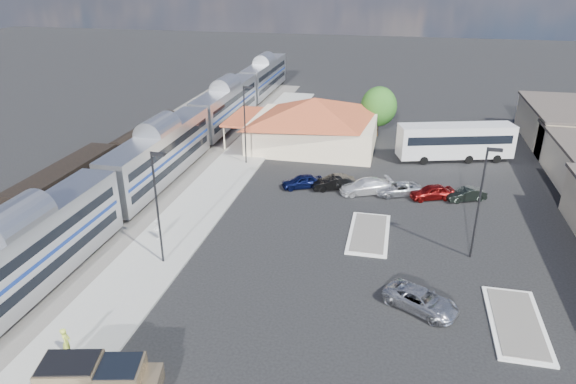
% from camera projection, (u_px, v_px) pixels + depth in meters
% --- Properties ---
extents(ground, '(280.00, 280.00, 0.00)m').
position_uv_depth(ground, '(318.00, 241.00, 42.38)').
color(ground, black).
rests_on(ground, ground).
extents(railbed, '(16.00, 100.00, 0.12)m').
position_uv_depth(railbed, '(133.00, 183.00, 53.63)').
color(railbed, '#4C4944').
rests_on(railbed, ground).
extents(platform, '(5.50, 92.00, 0.18)m').
position_uv_depth(platform, '(207.00, 198.00, 50.06)').
color(platform, gray).
rests_on(platform, ground).
extents(passenger_train, '(3.00, 104.00, 5.55)m').
position_uv_depth(passenger_train, '(161.00, 156.00, 52.83)').
color(passenger_train, silver).
rests_on(passenger_train, ground).
extents(freight_cars, '(2.80, 46.00, 4.00)m').
position_uv_depth(freight_cars, '(67.00, 188.00, 47.65)').
color(freight_cars, black).
rests_on(freight_cars, ground).
extents(station_depot, '(18.35, 12.24, 6.20)m').
position_uv_depth(station_depot, '(314.00, 122.00, 63.47)').
color(station_depot, beige).
rests_on(station_depot, ground).
extents(traffic_island_south, '(3.30, 7.50, 0.21)m').
position_uv_depth(traffic_island_south, '(369.00, 233.00, 43.34)').
color(traffic_island_south, silver).
rests_on(traffic_island_south, ground).
extents(traffic_island_north, '(3.30, 7.50, 0.21)m').
position_uv_depth(traffic_island_north, '(516.00, 323.00, 32.44)').
color(traffic_island_north, silver).
rests_on(traffic_island_north, ground).
extents(lamp_plat_s, '(1.08, 0.25, 9.00)m').
position_uv_depth(lamp_plat_s, '(158.00, 200.00, 37.01)').
color(lamp_plat_s, black).
rests_on(lamp_plat_s, ground).
extents(lamp_plat_n, '(1.08, 0.25, 9.00)m').
position_uv_depth(lamp_plat_n, '(245.00, 119.00, 56.68)').
color(lamp_plat_n, black).
rests_on(lamp_plat_n, ground).
extents(lamp_lot, '(1.08, 0.25, 9.00)m').
position_uv_depth(lamp_lot, '(482.00, 195.00, 37.86)').
color(lamp_lot, black).
rests_on(lamp_lot, ground).
extents(tree_depot, '(4.71, 4.71, 6.63)m').
position_uv_depth(tree_depot, '(379.00, 106.00, 66.99)').
color(tree_depot, '#382314').
rests_on(tree_depot, ground).
extents(pickup_truck, '(6.61, 3.65, 2.16)m').
position_uv_depth(pickup_truck, '(99.00, 380.00, 26.69)').
color(pickup_truck, '#937C5A').
rests_on(pickup_truck, ground).
extents(suv, '(5.50, 4.48, 1.39)m').
position_uv_depth(suv, '(421.00, 300.00, 33.64)').
color(suv, '#A2A4AA').
rests_on(suv, ground).
extents(coach_bus, '(13.44, 6.43, 4.23)m').
position_uv_depth(coach_bus, '(456.00, 140.00, 59.16)').
color(coach_bus, white).
rests_on(coach_bus, ground).
extents(person_a, '(0.71, 0.83, 1.92)m').
position_uv_depth(person_a, '(66.00, 342.00, 29.20)').
color(person_a, '#B4C93E').
rests_on(person_a, platform).
extents(person_b, '(0.77, 0.91, 1.66)m').
position_uv_depth(person_b, '(157.00, 229.00, 42.06)').
color(person_b, silver).
rests_on(person_b, platform).
extents(parked_car_a, '(4.52, 3.22, 1.43)m').
position_uv_depth(parked_car_a, '(302.00, 181.00, 52.26)').
color(parked_car_a, '#0B123A').
rests_on(parked_car_a, ground).
extents(parked_car_b, '(4.67, 2.96, 1.45)m').
position_uv_depth(parked_car_b, '(334.00, 183.00, 51.90)').
color(parked_car_b, black).
rests_on(parked_car_b, ground).
extents(parked_car_c, '(5.59, 3.98, 1.50)m').
position_uv_depth(parked_car_c, '(365.00, 186.00, 50.99)').
color(parked_car_c, white).
rests_on(parked_car_c, ground).
extents(parked_car_d, '(5.04, 3.64, 1.27)m').
position_uv_depth(parked_car_d, '(398.00, 189.00, 50.68)').
color(parked_car_d, '#95979D').
rests_on(parked_car_d, ground).
extents(parked_car_e, '(4.59, 3.14, 1.45)m').
position_uv_depth(parked_car_e, '(432.00, 192.00, 49.75)').
color(parked_car_e, '#660B0B').
rests_on(parked_car_e, ground).
extents(parked_car_f, '(4.08, 2.74, 1.27)m').
position_uv_depth(parked_car_f, '(466.00, 194.00, 49.42)').
color(parked_car_f, black).
rests_on(parked_car_f, ground).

